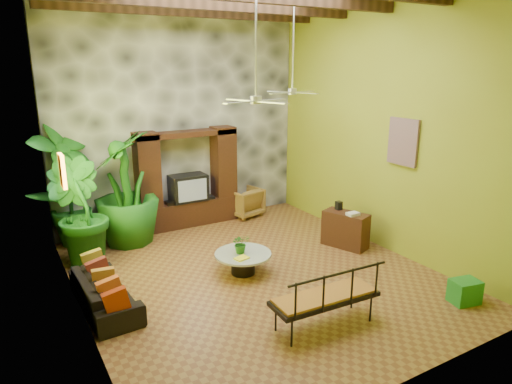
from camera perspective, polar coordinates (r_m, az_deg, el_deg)
ground at (r=8.57m, az=-0.20°, el=-10.18°), size 7.00×7.00×0.00m
back_wall at (r=10.95m, az=-9.56°, el=8.99°), size 6.00×0.02×5.00m
left_wall at (r=6.84m, az=-22.57°, el=4.03°), size 0.02×7.00×5.00m
right_wall at (r=9.65m, az=15.52°, el=7.76°), size 0.02×7.00×5.00m
stone_accent_wall at (r=10.90m, az=-9.45°, el=8.96°), size 5.98×0.10×4.98m
entertainment_center at (r=10.90m, az=-8.51°, el=0.78°), size 2.40×0.55×2.30m
ceiling_fan_front at (r=7.27m, az=-0.00°, el=13.02°), size 1.28×1.28×1.86m
ceiling_fan_back at (r=9.59m, az=4.59°, el=13.63°), size 1.28×1.28×1.86m
wall_art_mask at (r=7.90m, az=-23.05°, el=2.43°), size 0.06×0.32×0.55m
wall_art_painting at (r=9.25m, az=17.91°, el=5.98°), size 0.06×0.70×0.90m
sofa at (r=7.75m, az=-18.37°, el=-11.84°), size 0.80×1.85×0.53m
wicker_armchair at (r=11.59m, az=-1.49°, el=-1.25°), size 0.93×0.95×0.72m
tall_plant_a at (r=10.18m, az=-22.57°, el=0.87°), size 1.71×1.58×2.69m
tall_plant_b at (r=9.22m, az=-21.37°, el=-2.45°), size 1.45×1.47×2.08m
tall_plant_c at (r=9.98m, az=-15.98°, el=0.42°), size 1.75×1.75×2.43m
coffee_table at (r=8.50m, az=-1.63°, el=-8.52°), size 1.05×1.05×0.40m
centerpiece_plant at (r=8.39m, az=-1.91°, el=-6.44°), size 0.38×0.34×0.36m
yellow_tray at (r=8.19m, az=-1.82°, el=-8.27°), size 0.28×0.23×0.03m
iron_bench at (r=6.80m, az=9.01°, el=-12.67°), size 1.66×0.66×0.57m
side_console at (r=9.83m, az=11.11°, el=-4.63°), size 0.72×1.03×0.75m
green_bin at (r=8.27m, az=24.64°, el=-11.23°), size 0.51×0.42×0.39m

